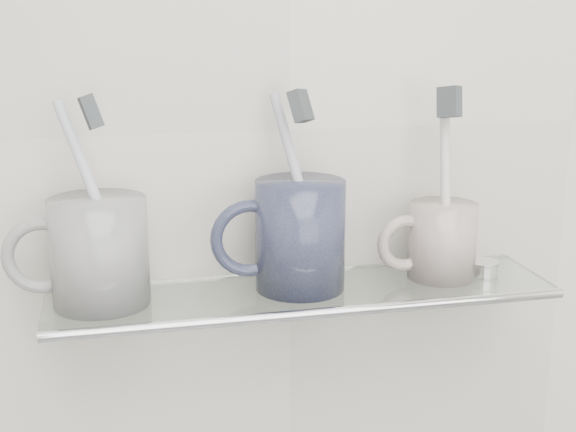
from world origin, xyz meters
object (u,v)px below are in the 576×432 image
object	(u,v)px
mug_center	(300,235)
shelf_glass	(304,293)
mug_left	(100,252)
mug_right	(442,241)

from	to	relation	value
mug_center	shelf_glass	bearing A→B (deg)	-56.75
mug_center	mug_left	bearing A→B (deg)	-173.73
shelf_glass	mug_right	world-z (taller)	mug_right
mug_left	mug_right	distance (m)	0.34
shelf_glass	mug_center	size ratio (longest dim) A/B	4.58
mug_right	shelf_glass	bearing A→B (deg)	157.26
mug_right	mug_left	bearing A→B (deg)	155.32
mug_left	mug_center	world-z (taller)	mug_center
mug_left	mug_right	bearing A→B (deg)	24.95
mug_center	mug_right	size ratio (longest dim) A/B	1.40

